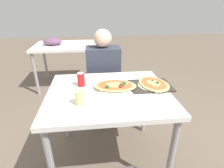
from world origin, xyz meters
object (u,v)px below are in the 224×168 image
Objects in this scene: dining_table at (109,100)px; pizza_main at (115,86)px; chair_far_seated at (103,84)px; drink_glass at (80,98)px; person_seated at (104,72)px; pizza_second at (154,84)px; soda_can at (81,79)px.

pizza_main reaches higher than dining_table.
chair_far_seated is at bearing 95.15° from pizza_main.
pizza_main is at bearing 38.79° from drink_glass.
dining_table is at bearing 89.71° from person_seated.
pizza_second is at bearing 7.86° from dining_table.
pizza_main is 0.38m from drink_glass.
pizza_second is (0.41, -0.70, 0.31)m from chair_far_seated.
pizza_second is at bearing 20.19° from drink_glass.
pizza_main is at bearing -179.97° from pizza_second.
soda_can is (-0.24, -0.62, 0.36)m from chair_far_seated.
chair_far_seated is 7.78× the size of drink_glass.
chair_far_seated is 2.12× the size of pizza_main.
person_seated is 0.87m from drink_glass.
chair_far_seated is 0.75m from soda_can.
soda_can is (-0.24, -0.51, 0.14)m from person_seated.
drink_glass is at bearing -159.81° from pizza_second.
pizza_second is (0.35, 0.00, -0.00)m from pizza_main.
dining_table is at bearing -30.66° from soda_can.
dining_table is 2.75× the size of pizza_second.
chair_far_seated is (0.00, 0.76, -0.21)m from dining_table.
chair_far_seated is 1.03m from drink_glass.
soda_can reaches higher than drink_glass.
chair_far_seated is at bearing 76.15° from drink_glass.
pizza_second is at bearing 0.03° from pizza_main.
pizza_second reaches higher than dining_table.
pizza_main is (0.07, 0.06, 0.11)m from dining_table.
soda_can is (-0.30, 0.08, 0.04)m from pizza_main.
drink_glass is (-0.29, -0.24, 0.04)m from pizza_main.
person_seated is at bearing 90.00° from chair_far_seated.
person_seated is 0.72m from pizza_second.
drink_glass reaches higher than chair_far_seated.
person_seated is at bearing 89.71° from dining_table.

